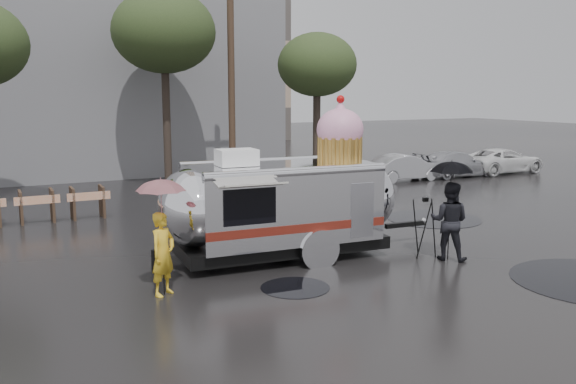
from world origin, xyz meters
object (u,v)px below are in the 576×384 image
person_left (163,254)px  person_right (449,221)px  airstream_trailer (284,200)px  tripod (425,222)px

person_left → person_right: (6.78, -0.54, 0.11)m
airstream_trailer → person_left: bearing=-153.3°
person_left → airstream_trailer: bearing=-12.1°
airstream_trailer → tripod: bearing=-22.7°
person_left → person_right: size_ratio=0.89×
person_left → tripod: 6.44m
person_right → tripod: bearing=-4.9°
tripod → person_left: bearing=-168.9°
person_right → tripod: size_ratio=1.28×
person_left → tripod: person_left is taller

